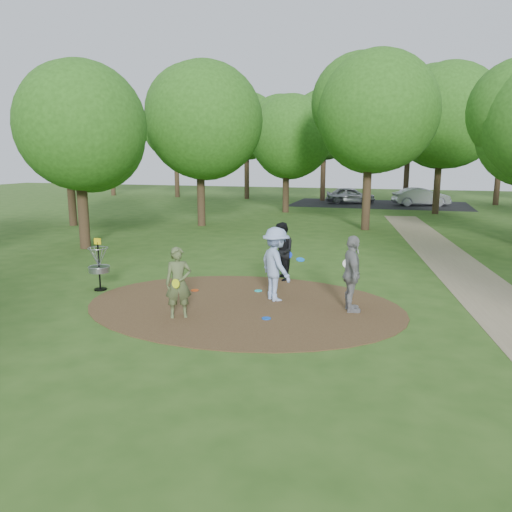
# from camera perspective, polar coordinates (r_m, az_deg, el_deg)

# --- Properties ---
(ground) EXTENTS (100.00, 100.00, 0.00)m
(ground) POSITION_cam_1_polar(r_m,az_deg,el_deg) (13.17, -1.49, -5.69)
(ground) COLOR #2D5119
(ground) RESTS_ON ground
(dirt_clearing) EXTENTS (8.40, 8.40, 0.02)m
(dirt_clearing) POSITION_cam_1_polar(r_m,az_deg,el_deg) (13.17, -1.49, -5.64)
(dirt_clearing) COLOR #47301C
(dirt_clearing) RESTS_ON ground
(footpath) EXTENTS (7.55, 39.89, 0.01)m
(footpath) POSITION_cam_1_polar(r_m,az_deg,el_deg) (14.72, 26.13, -5.01)
(footpath) COLOR #8C7A5B
(footpath) RESTS_ON ground
(parking_lot) EXTENTS (14.00, 8.00, 0.01)m
(parking_lot) POSITION_cam_1_polar(r_m,az_deg,el_deg) (42.19, 13.91, 5.78)
(parking_lot) COLOR black
(parking_lot) RESTS_ON ground
(player_observer_with_disc) EXTENTS (0.75, 0.66, 1.74)m
(player_observer_with_disc) POSITION_cam_1_polar(r_m,az_deg,el_deg) (12.13, -8.86, -3.05)
(player_observer_with_disc) COLOR #536239
(player_observer_with_disc) RESTS_ON ground
(player_throwing_with_disc) EXTENTS (1.53, 1.46, 2.01)m
(player_throwing_with_disc) POSITION_cam_1_polar(r_m,az_deg,el_deg) (13.41, 2.28, -0.95)
(player_throwing_with_disc) COLOR #98B1E3
(player_throwing_with_disc) RESTS_ON ground
(player_walking_with_disc) EXTENTS (1.06, 1.13, 1.84)m
(player_walking_with_disc) POSITION_cam_1_polar(r_m,az_deg,el_deg) (15.66, 2.92, 0.52)
(player_walking_with_disc) COLOR black
(player_walking_with_disc) RESTS_ON ground
(player_waiting_with_disc) EXTENTS (0.77, 1.23, 1.94)m
(player_waiting_with_disc) POSITION_cam_1_polar(r_m,az_deg,el_deg) (12.64, 10.91, -2.05)
(player_waiting_with_disc) COLOR gray
(player_waiting_with_disc) RESTS_ON ground
(disc_ground_cyan) EXTENTS (0.22, 0.22, 0.02)m
(disc_ground_cyan) POSITION_cam_1_polar(r_m,az_deg,el_deg) (14.47, 0.26, -3.99)
(disc_ground_cyan) COLOR #19C9CA
(disc_ground_cyan) RESTS_ON dirt_clearing
(disc_ground_blue) EXTENTS (0.22, 0.22, 0.02)m
(disc_ground_blue) POSITION_cam_1_polar(r_m,az_deg,el_deg) (12.08, 1.18, -7.13)
(disc_ground_blue) COLOR blue
(disc_ground_blue) RESTS_ON dirt_clearing
(disc_ground_red) EXTENTS (0.22, 0.22, 0.02)m
(disc_ground_red) POSITION_cam_1_polar(r_m,az_deg,el_deg) (14.64, -7.01, -3.90)
(disc_ground_red) COLOR #DF4316
(disc_ground_red) RESTS_ON dirt_clearing
(car_left) EXTENTS (4.22, 2.23, 1.37)m
(car_left) POSITION_cam_1_polar(r_m,az_deg,el_deg) (42.17, 10.73, 6.83)
(car_left) COLOR #929498
(car_left) RESTS_ON ground
(car_right) EXTENTS (4.56, 2.66, 1.42)m
(car_right) POSITION_cam_1_polar(r_m,az_deg,el_deg) (41.60, 18.36, 6.44)
(car_right) COLOR #95969C
(car_right) RESTS_ON ground
(disc_golf_basket) EXTENTS (0.63, 0.63, 1.54)m
(disc_golf_basket) POSITION_cam_1_polar(r_m,az_deg,el_deg) (15.17, -17.54, -0.53)
(disc_golf_basket) COLOR black
(disc_golf_basket) RESTS_ON ground
(tree_ring) EXTENTS (37.58, 45.90, 9.66)m
(tree_ring) POSITION_cam_1_polar(r_m,az_deg,el_deg) (22.80, 11.08, 14.84)
(tree_ring) COLOR #332316
(tree_ring) RESTS_ON ground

